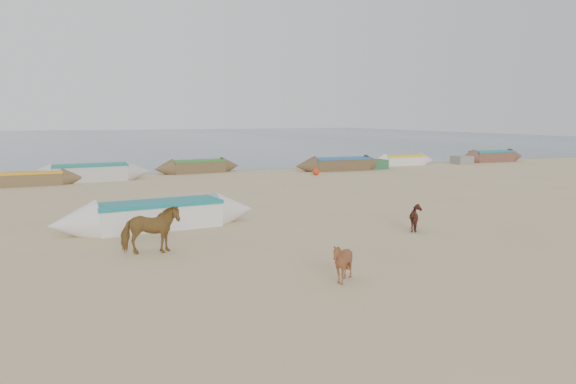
# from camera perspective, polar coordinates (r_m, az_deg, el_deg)

# --- Properties ---
(ground) EXTENTS (140.00, 140.00, 0.00)m
(ground) POSITION_cam_1_polar(r_m,az_deg,el_deg) (16.15, 5.60, -5.28)
(ground) COLOR tan
(ground) RESTS_ON ground
(sea) EXTENTS (160.00, 160.00, 0.00)m
(sea) POSITION_cam_1_polar(r_m,az_deg,el_deg) (96.16, -18.62, 5.17)
(sea) COLOR slate
(sea) RESTS_ON ground
(cow_adult) EXTENTS (1.61, 0.90, 1.29)m
(cow_adult) POSITION_cam_1_polar(r_m,az_deg,el_deg) (15.26, -13.81, -3.75)
(cow_adult) COLOR brown
(cow_adult) RESTS_ON ground
(calf_front) EXTENTS (0.85, 0.76, 0.91)m
(calf_front) POSITION_cam_1_polar(r_m,az_deg,el_deg) (12.39, 5.54, -7.12)
(calf_front) COLOR brown
(calf_front) RESTS_ON ground
(calf_right) EXTENTS (0.78, 0.88, 0.82)m
(calf_right) POSITION_cam_1_polar(r_m,az_deg,el_deg) (18.29, 13.04, -2.60)
(calf_right) COLOR #54261B
(calf_right) RESTS_ON ground
(near_canoe) EXTENTS (6.83, 2.10, 0.89)m
(near_canoe) POSITION_cam_1_polar(r_m,az_deg,el_deg) (18.69, -13.01, -2.27)
(near_canoe) COLOR silver
(near_canoe) RESTS_ON ground
(waterline_canoes) EXTENTS (48.80, 4.78, 0.97)m
(waterline_canoes) POSITION_cam_1_polar(r_m,az_deg,el_deg) (35.51, -6.57, 2.52)
(waterline_canoes) COLOR white
(waterline_canoes) RESTS_ON ground
(beach_clutter) EXTENTS (42.97, 5.86, 0.64)m
(beach_clutter) POSITION_cam_1_polar(r_m,az_deg,el_deg) (35.59, -5.01, 2.33)
(beach_clutter) COLOR #295C3C
(beach_clutter) RESTS_ON ground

